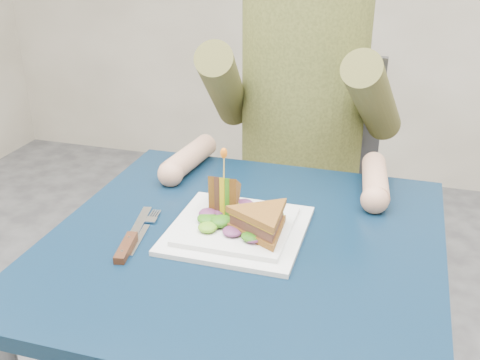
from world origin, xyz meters
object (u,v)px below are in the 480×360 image
(sandwich_upright, at_px, (224,195))
(sandwich_flat, at_px, (262,222))
(diner, at_px, (303,75))
(plate, at_px, (238,228))
(chair, at_px, (304,185))
(knife, at_px, (129,242))
(fork, at_px, (143,233))
(table, at_px, (244,272))

(sandwich_upright, bearing_deg, sandwich_flat, -35.92)
(diner, bearing_deg, plate, -91.92)
(plate, relative_size, sandwich_flat, 1.36)
(chair, xyz_separation_m, knife, (-0.20, -0.76, 0.20))
(chair, relative_size, fork, 5.18)
(chair, xyz_separation_m, sandwich_flat, (0.04, -0.68, 0.23))
(diner, distance_m, fork, 0.66)
(sandwich_flat, xyz_separation_m, fork, (-0.23, -0.03, -0.04))
(plate, distance_m, fork, 0.19)
(fork, relative_size, knife, 0.81)
(diner, bearing_deg, fork, -107.84)
(table, xyz_separation_m, plate, (-0.02, 0.02, 0.09))
(sandwich_flat, height_order, fork, sandwich_flat)
(plate, relative_size, sandwich_upright, 2.10)
(chair, bearing_deg, diner, -90.00)
(table, relative_size, fork, 4.18)
(plate, xyz_separation_m, fork, (-0.18, -0.06, -0.01))
(table, xyz_separation_m, chair, (0.00, 0.67, -0.11))
(chair, distance_m, knife, 0.81)
(sandwich_flat, xyz_separation_m, knife, (-0.24, -0.08, -0.04))
(fork, bearing_deg, sandwich_flat, 8.38)
(table, relative_size, plate, 2.88)
(knife, bearing_deg, table, 23.56)
(sandwich_upright, relative_size, fork, 0.69)
(diner, height_order, knife, diner)
(sandwich_flat, relative_size, sandwich_upright, 1.55)
(plate, xyz_separation_m, sandwich_flat, (0.06, -0.02, 0.04))
(chair, bearing_deg, table, -90.00)
(diner, bearing_deg, knife, -107.22)
(fork, bearing_deg, knife, -98.88)
(table, relative_size, knife, 3.41)
(chair, distance_m, fork, 0.77)
(table, height_order, plate, plate)
(sandwich_upright, bearing_deg, chair, 84.41)
(diner, height_order, fork, diner)
(diner, xyz_separation_m, sandwich_upright, (-0.06, -0.50, -0.13))
(plate, distance_m, sandwich_flat, 0.07)
(diner, xyz_separation_m, fork, (-0.19, -0.60, -0.18))
(chair, bearing_deg, plate, -91.59)
(diner, xyz_separation_m, plate, (-0.02, -0.54, -0.18))
(fork, height_order, knife, knife)
(diner, bearing_deg, sandwich_flat, -86.30)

